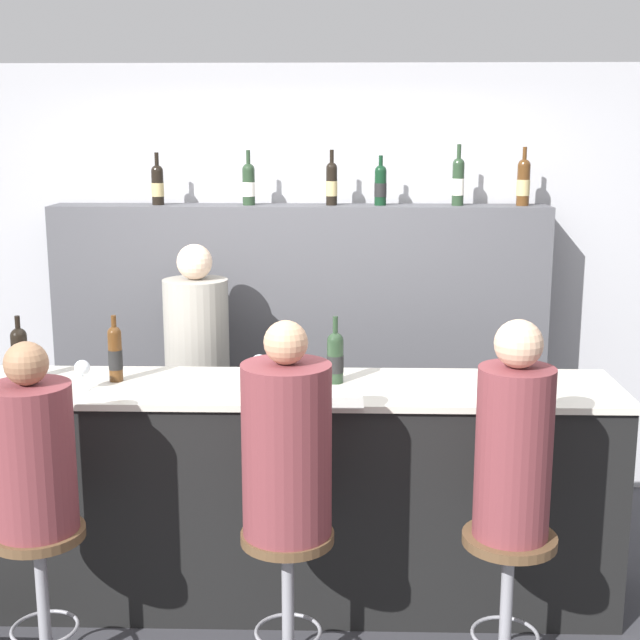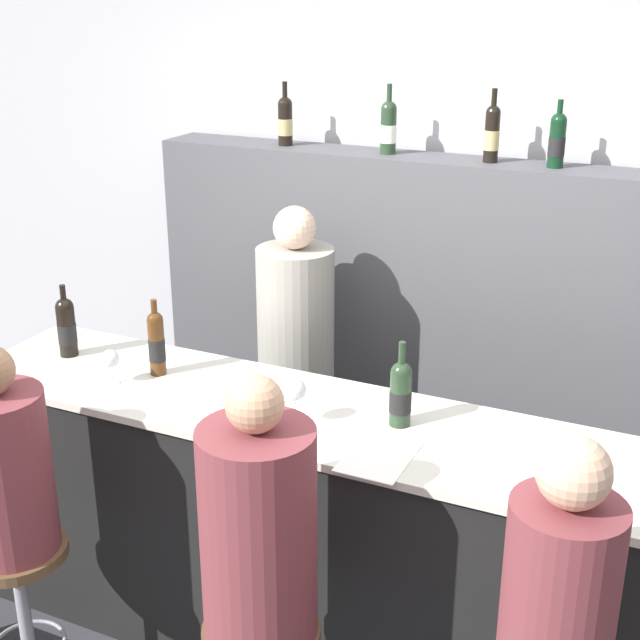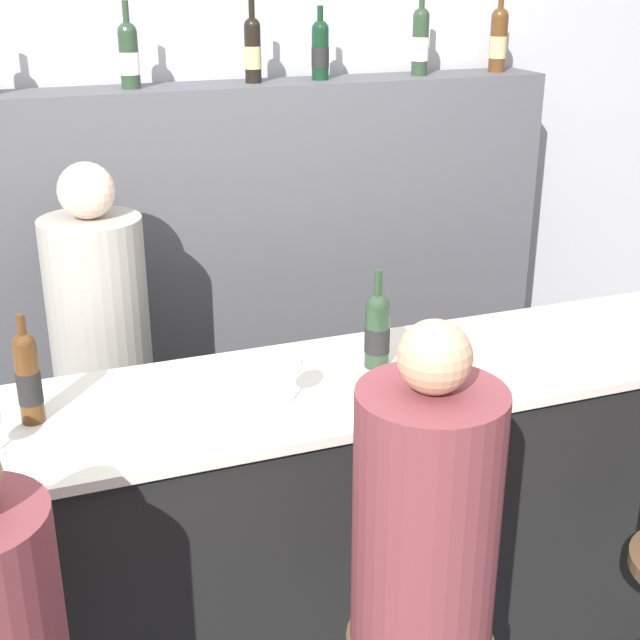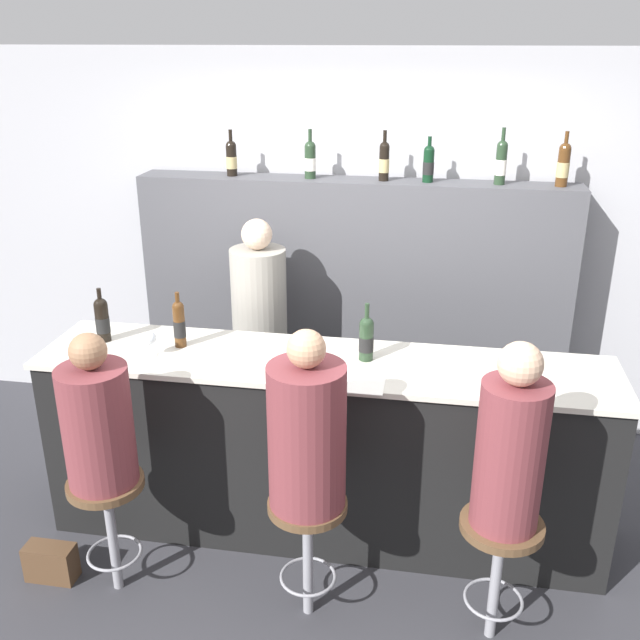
{
  "view_description": "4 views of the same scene",
  "coord_description": "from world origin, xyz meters",
  "px_view_note": "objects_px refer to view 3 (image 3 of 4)",
  "views": [
    {
      "loc": [
        0.25,
        -3.64,
        2.21
      ],
      "look_at": [
        0.15,
        0.32,
        1.37
      ],
      "focal_mm": 50.0,
      "sensor_mm": 36.0,
      "label": 1
    },
    {
      "loc": [
        1.15,
        -2.32,
        2.54
      ],
      "look_at": [
        -0.05,
        0.26,
        1.45
      ],
      "focal_mm": 50.0,
      "sensor_mm": 36.0,
      "label": 2
    },
    {
      "loc": [
        -0.83,
        -1.95,
        2.23
      ],
      "look_at": [
        0.02,
        0.32,
        1.26
      ],
      "focal_mm": 50.0,
      "sensor_mm": 36.0,
      "label": 3
    },
    {
      "loc": [
        0.56,
        -3.06,
        2.65
      ],
      "look_at": [
        -0.03,
        0.38,
        1.26
      ],
      "focal_mm": 40.0,
      "sensor_mm": 36.0,
      "label": 4
    }
  ],
  "objects_px": {
    "wine_bottle_backbar_1": "(129,54)",
    "guest_seated_middle": "(426,513)",
    "wine_glass_1": "(289,364)",
    "wine_bottle_counter_2": "(377,330)",
    "wine_bottle_backbar_4": "(420,41)",
    "wine_bottle_backbar_2": "(253,49)",
    "wine_bottle_backbar_3": "(320,49)",
    "wine_bottle_backbar_5": "(499,39)",
    "bartender": "(107,401)",
    "wine_bottle_counter_1": "(28,377)"
  },
  "relations": [
    {
      "from": "wine_bottle_backbar_1",
      "to": "guest_seated_middle",
      "type": "distance_m",
      "value": 2.1
    },
    {
      "from": "wine_glass_1",
      "to": "guest_seated_middle",
      "type": "bearing_deg",
      "value": -74.5
    },
    {
      "from": "wine_bottle_counter_2",
      "to": "wine_bottle_backbar_4",
      "type": "height_order",
      "value": "wine_bottle_backbar_4"
    },
    {
      "from": "wine_bottle_backbar_2",
      "to": "wine_bottle_backbar_3",
      "type": "distance_m",
      "value": 0.28
    },
    {
      "from": "wine_bottle_backbar_2",
      "to": "guest_seated_middle",
      "type": "xyz_separation_m",
      "value": [
        -0.15,
        -1.87,
        -0.9
      ]
    },
    {
      "from": "wine_bottle_backbar_2",
      "to": "wine_bottle_backbar_3",
      "type": "relative_size",
      "value": 1.11
    },
    {
      "from": "wine_bottle_backbar_1",
      "to": "wine_bottle_backbar_5",
      "type": "relative_size",
      "value": 0.94
    },
    {
      "from": "wine_bottle_counter_2",
      "to": "guest_seated_middle",
      "type": "height_order",
      "value": "guest_seated_middle"
    },
    {
      "from": "wine_bottle_counter_2",
      "to": "wine_bottle_backbar_1",
      "type": "height_order",
      "value": "wine_bottle_backbar_1"
    },
    {
      "from": "wine_glass_1",
      "to": "bartender",
      "type": "xyz_separation_m",
      "value": [
        -0.42,
        0.85,
        -0.44
      ]
    },
    {
      "from": "wine_bottle_counter_2",
      "to": "wine_bottle_backbar_5",
      "type": "height_order",
      "value": "wine_bottle_backbar_5"
    },
    {
      "from": "wine_bottle_backbar_5",
      "to": "bartender",
      "type": "height_order",
      "value": "wine_bottle_backbar_5"
    },
    {
      "from": "wine_bottle_backbar_5",
      "to": "wine_bottle_backbar_3",
      "type": "bearing_deg",
      "value": -180.0
    },
    {
      "from": "wine_bottle_backbar_2",
      "to": "wine_bottle_backbar_3",
      "type": "height_order",
      "value": "wine_bottle_backbar_2"
    },
    {
      "from": "wine_bottle_counter_2",
      "to": "wine_bottle_backbar_5",
      "type": "distance_m",
      "value": 1.74
    },
    {
      "from": "wine_bottle_backbar_4",
      "to": "wine_bottle_backbar_5",
      "type": "relative_size",
      "value": 1.04
    },
    {
      "from": "guest_seated_middle",
      "to": "wine_bottle_backbar_4",
      "type": "bearing_deg",
      "value": 64.99
    },
    {
      "from": "wine_bottle_counter_1",
      "to": "wine_bottle_backbar_1",
      "type": "height_order",
      "value": "wine_bottle_backbar_1"
    },
    {
      "from": "wine_bottle_backbar_1",
      "to": "wine_bottle_backbar_5",
      "type": "bearing_deg",
      "value": 0.0
    },
    {
      "from": "wine_bottle_backbar_5",
      "to": "bartender",
      "type": "xyz_separation_m",
      "value": [
        -1.82,
        -0.47,
        -1.18
      ]
    },
    {
      "from": "wine_bottle_backbar_3",
      "to": "wine_bottle_backbar_5",
      "type": "height_order",
      "value": "wine_bottle_backbar_5"
    },
    {
      "from": "wine_glass_1",
      "to": "guest_seated_middle",
      "type": "xyz_separation_m",
      "value": [
        0.15,
        -0.56,
        -0.17
      ]
    },
    {
      "from": "wine_bottle_backbar_2",
      "to": "bartender",
      "type": "bearing_deg",
      "value": -147.27
    },
    {
      "from": "wine_bottle_counter_1",
      "to": "wine_bottle_backbar_2",
      "type": "distance_m",
      "value": 1.69
    },
    {
      "from": "wine_bottle_counter_1",
      "to": "wine_bottle_backbar_1",
      "type": "relative_size",
      "value": 1.0
    },
    {
      "from": "wine_bottle_counter_1",
      "to": "wine_bottle_backbar_2",
      "type": "bearing_deg",
      "value": 49.49
    },
    {
      "from": "wine_bottle_backbar_2",
      "to": "bartender",
      "type": "distance_m",
      "value": 1.46
    },
    {
      "from": "wine_bottle_backbar_2",
      "to": "bartender",
      "type": "relative_size",
      "value": 0.19
    },
    {
      "from": "wine_bottle_counter_1",
      "to": "wine_bottle_backbar_3",
      "type": "bearing_deg",
      "value": 42.39
    },
    {
      "from": "wine_bottle_counter_2",
      "to": "wine_bottle_backbar_4",
      "type": "relative_size",
      "value": 0.91
    },
    {
      "from": "wine_bottle_counter_2",
      "to": "wine_bottle_backbar_2",
      "type": "xyz_separation_m",
      "value": [
        -0.03,
        1.16,
        0.73
      ]
    },
    {
      "from": "wine_bottle_backbar_2",
      "to": "guest_seated_middle",
      "type": "height_order",
      "value": "wine_bottle_backbar_2"
    },
    {
      "from": "wine_bottle_counter_2",
      "to": "wine_glass_1",
      "type": "distance_m",
      "value": 0.37
    },
    {
      "from": "wine_bottle_backbar_3",
      "to": "guest_seated_middle",
      "type": "height_order",
      "value": "wine_bottle_backbar_3"
    },
    {
      "from": "wine_bottle_counter_1",
      "to": "wine_glass_1",
      "type": "bearing_deg",
      "value": -12.45
    },
    {
      "from": "bartender",
      "to": "wine_bottle_backbar_5",
      "type": "bearing_deg",
      "value": 14.37
    },
    {
      "from": "wine_bottle_backbar_5",
      "to": "bartender",
      "type": "relative_size",
      "value": 0.2
    },
    {
      "from": "wine_bottle_counter_1",
      "to": "guest_seated_middle",
      "type": "height_order",
      "value": "guest_seated_middle"
    },
    {
      "from": "wine_bottle_counter_2",
      "to": "wine_bottle_backbar_4",
      "type": "bearing_deg",
      "value": 59.28
    },
    {
      "from": "wine_bottle_backbar_2",
      "to": "wine_bottle_counter_1",
      "type": "bearing_deg",
      "value": -130.51
    },
    {
      "from": "wine_bottle_backbar_3",
      "to": "wine_bottle_counter_1",
      "type": "bearing_deg",
      "value": -137.61
    },
    {
      "from": "wine_bottle_counter_1",
      "to": "wine_bottle_counter_2",
      "type": "distance_m",
      "value": 1.02
    },
    {
      "from": "wine_bottle_counter_2",
      "to": "wine_bottle_backbar_1",
      "type": "relative_size",
      "value": 1.01
    },
    {
      "from": "wine_bottle_counter_1",
      "to": "wine_glass_1",
      "type": "relative_size",
      "value": 1.84
    },
    {
      "from": "wine_bottle_counter_1",
      "to": "wine_bottle_counter_2",
      "type": "xyz_separation_m",
      "value": [
        1.02,
        0.0,
        -0.01
      ]
    },
    {
      "from": "wine_bottle_backbar_1",
      "to": "wine_bottle_backbar_2",
      "type": "height_order",
      "value": "wine_bottle_backbar_2"
    },
    {
      "from": "wine_bottle_backbar_1",
      "to": "wine_bottle_backbar_4",
      "type": "relative_size",
      "value": 0.9
    },
    {
      "from": "wine_bottle_backbar_1",
      "to": "wine_bottle_backbar_4",
      "type": "distance_m",
      "value": 1.2
    },
    {
      "from": "guest_seated_middle",
      "to": "bartender",
      "type": "relative_size",
      "value": 0.53
    },
    {
      "from": "wine_bottle_counter_1",
      "to": "wine_bottle_backbar_2",
      "type": "relative_size",
      "value": 1.0
    }
  ]
}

